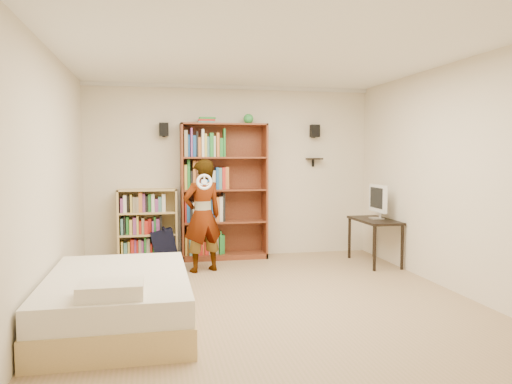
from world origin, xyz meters
TOP-DOWN VIEW (x-y plane):
  - ground at (0.00, 0.00)m, footprint 4.50×5.00m
  - room_shell at (0.00, 0.00)m, footprint 4.52×5.02m
  - crown_molding at (0.00, 0.00)m, footprint 4.50×5.00m
  - speaker_left at (-1.05, 2.40)m, footprint 0.14×0.12m
  - speaker_right at (1.35, 2.40)m, footprint 0.14×0.12m
  - wall_shelf at (1.35, 2.41)m, footprint 0.25×0.16m
  - tall_bookshelf at (-0.15, 2.31)m, footprint 1.32×0.39m
  - low_bookshelf at (-1.31, 2.33)m, footprint 0.88×0.33m
  - computer_desk at (1.99, 1.48)m, footprint 0.49×0.97m
  - imac at (2.03, 1.52)m, footprint 0.14×0.51m
  - daybed at (-1.57, -0.50)m, footprint 1.33×2.04m
  - person at (-0.56, 1.50)m, footprint 0.66×0.54m
  - wii_wheel at (-0.56, 1.21)m, footprint 0.21×0.08m
  - navy_bag at (-1.07, 2.24)m, footprint 0.39×0.27m

SIDE VIEW (x-z plane):
  - ground at x=0.00m, z-range -0.01..0.01m
  - navy_bag at x=-1.07m, z-range 0.00..0.51m
  - daybed at x=-1.57m, z-range 0.00..0.60m
  - computer_desk at x=1.99m, z-range 0.00..0.66m
  - low_bookshelf at x=-1.31m, z-range 0.00..1.10m
  - person at x=-0.56m, z-range 0.00..1.55m
  - imac at x=2.03m, z-range 0.66..1.17m
  - tall_bookshelf at x=-0.15m, z-range 0.00..2.09m
  - wii_wheel at x=-0.56m, z-range 1.15..1.37m
  - wall_shelf at x=1.35m, z-range 1.54..1.56m
  - room_shell at x=0.00m, z-range 0.41..3.12m
  - speaker_left at x=-1.05m, z-range 1.90..2.10m
  - speaker_right at x=1.35m, z-range 1.90..2.10m
  - crown_molding at x=0.00m, z-range 2.64..2.70m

